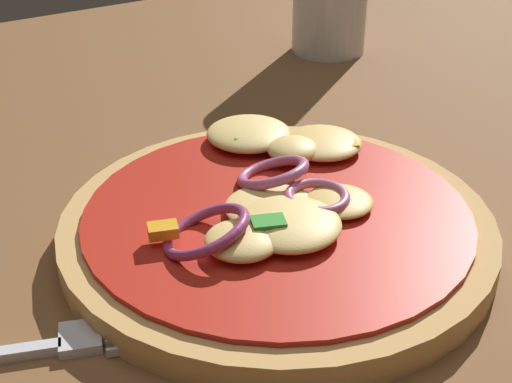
# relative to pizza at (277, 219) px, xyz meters

# --- Properties ---
(dining_table) EXTENTS (1.11, 0.98, 0.03)m
(dining_table) POSITION_rel_pizza_xyz_m (-0.05, -0.02, -0.03)
(dining_table) COLOR brown
(dining_table) RESTS_ON ground
(pizza) EXTENTS (0.22, 0.22, 0.04)m
(pizza) POSITION_rel_pizza_xyz_m (0.00, 0.00, 0.00)
(pizza) COLOR tan
(pizza) RESTS_ON dining_table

